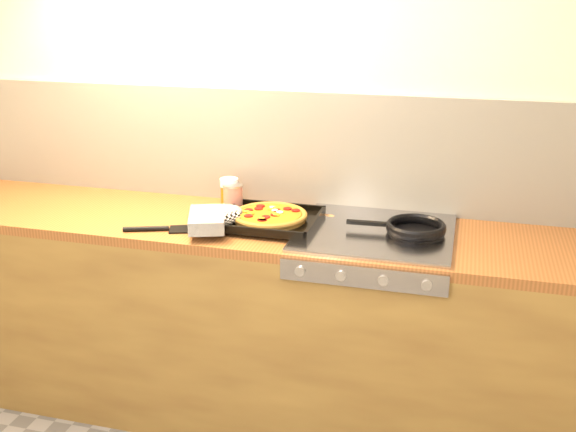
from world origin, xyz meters
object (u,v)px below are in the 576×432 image
(frying_pan, at_px, (414,229))
(pizza_on_tray, at_px, (253,217))
(juice_glass, at_px, (229,193))
(tomato_can, at_px, (233,198))

(frying_pan, bearing_deg, pizza_on_tray, -175.26)
(pizza_on_tray, bearing_deg, juice_glass, 130.05)
(pizza_on_tray, distance_m, juice_glass, 0.27)
(pizza_on_tray, bearing_deg, frying_pan, 4.74)
(frying_pan, distance_m, juice_glass, 0.83)
(pizza_on_tray, height_order, tomato_can, tomato_can)
(juice_glass, bearing_deg, pizza_on_tray, -49.95)
(pizza_on_tray, xyz_separation_m, frying_pan, (0.64, 0.05, -0.01))
(pizza_on_tray, xyz_separation_m, juice_glass, (-0.18, 0.21, 0.03))
(pizza_on_tray, bearing_deg, tomato_can, 130.83)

